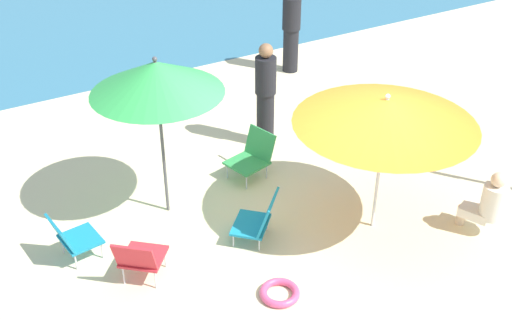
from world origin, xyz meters
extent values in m
plane|color=beige|center=(0.00, 0.00, 0.00)|extent=(40.00, 40.00, 0.00)
cylinder|color=silver|center=(0.54, -0.13, 0.89)|extent=(0.04, 0.04, 1.78)
cone|color=orange|center=(0.54, -0.13, 1.63)|extent=(2.14, 2.14, 0.31)
sphere|color=silver|center=(0.54, -0.13, 1.81)|extent=(0.06, 0.06, 0.06)
cylinder|color=#4C4C51|center=(-1.56, 1.48, 1.04)|extent=(0.04, 0.04, 2.09)
cone|color=green|center=(-1.56, 1.48, 1.89)|extent=(1.59, 1.59, 0.39)
sphere|color=#4C4C51|center=(-1.56, 1.48, 2.12)|extent=(0.06, 0.06, 0.06)
cube|color=teal|center=(-2.80, 1.14, 0.25)|extent=(0.47, 0.51, 0.03)
cube|color=teal|center=(-3.02, 1.11, 0.43)|extent=(0.20, 0.48, 0.36)
cylinder|color=silver|center=(-2.66, 1.35, 0.12)|extent=(0.02, 0.02, 0.23)
cylinder|color=silver|center=(-2.61, 0.98, 0.12)|extent=(0.02, 0.02, 0.23)
cylinder|color=silver|center=(-2.99, 1.31, 0.12)|extent=(0.02, 0.02, 0.23)
cylinder|color=silver|center=(-2.94, 0.94, 0.12)|extent=(0.02, 0.02, 0.23)
cube|color=teal|center=(-0.92, 0.43, 0.20)|extent=(0.65, 0.65, 0.03)
cube|color=teal|center=(-0.76, 0.28, 0.42)|extent=(0.48, 0.49, 0.43)
cylinder|color=silver|center=(-1.18, 0.39, 0.09)|extent=(0.02, 0.02, 0.19)
cylinder|color=silver|center=(-0.89, 0.69, 0.09)|extent=(0.02, 0.02, 0.19)
cylinder|color=silver|center=(-0.95, 0.17, 0.09)|extent=(0.02, 0.02, 0.19)
cylinder|color=silver|center=(-0.66, 0.47, 0.09)|extent=(0.02, 0.02, 0.19)
cube|color=red|center=(-2.29, 0.45, 0.27)|extent=(0.64, 0.64, 0.03)
cube|color=red|center=(-2.45, 0.26, 0.47)|extent=(0.44, 0.41, 0.37)
cylinder|color=silver|center=(-2.31, 0.70, 0.13)|extent=(0.02, 0.02, 0.26)
cylinder|color=silver|center=(-2.03, 0.46, 0.13)|extent=(0.02, 0.02, 0.26)
cylinder|color=silver|center=(-2.55, 0.43, 0.13)|extent=(0.02, 0.02, 0.26)
cylinder|color=silver|center=(-2.27, 0.19, 0.13)|extent=(0.02, 0.02, 0.26)
cube|color=#33934C|center=(-0.30, 1.62, 0.25)|extent=(0.60, 0.60, 0.03)
cube|color=#33934C|center=(-0.05, 1.68, 0.45)|extent=(0.27, 0.51, 0.40)
cylinder|color=silver|center=(-0.44, 1.38, 0.12)|extent=(0.02, 0.02, 0.23)
cylinder|color=silver|center=(-0.54, 1.76, 0.12)|extent=(0.02, 0.02, 0.23)
cylinder|color=silver|center=(-0.06, 1.48, 0.12)|extent=(0.02, 0.02, 0.23)
cylinder|color=silver|center=(-0.16, 1.86, 0.12)|extent=(0.02, 0.02, 0.23)
cube|color=silver|center=(1.59, -0.80, 0.26)|extent=(0.41, 0.45, 0.12)
cylinder|color=beige|center=(1.53, -0.65, 0.13)|extent=(0.12, 0.12, 0.26)
cylinder|color=silver|center=(1.66, -0.97, 0.48)|extent=(0.30, 0.30, 0.45)
sphere|color=beige|center=(1.66, -0.97, 0.80)|extent=(0.18, 0.18, 0.18)
cylinder|color=black|center=(2.26, 4.47, 0.41)|extent=(0.29, 0.29, 0.83)
cylinder|color=black|center=(2.26, 4.47, 1.12)|extent=(0.34, 0.34, 0.59)
cylinder|color=black|center=(0.42, 2.32, 0.43)|extent=(0.26, 0.26, 0.86)
cylinder|color=black|center=(0.42, 2.32, 1.14)|extent=(0.31, 0.31, 0.56)
sphere|color=#896042|center=(0.42, 2.32, 1.52)|extent=(0.21, 0.21, 0.21)
torus|color=#E54C7F|center=(-1.14, -0.60, 0.04)|extent=(0.45, 0.45, 0.08)
cube|color=silver|center=(1.96, 0.81, 0.16)|extent=(0.33, 0.32, 0.31)
camera|label=1|loc=(-3.92, -4.87, 4.91)|focal=44.22mm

